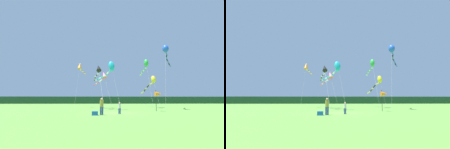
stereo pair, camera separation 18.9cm
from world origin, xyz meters
TOP-DOWN VIEW (x-y plane):
  - ground_plane at (0.00, 0.00)m, footprint 120.00×120.00m
  - distant_treeline at (0.00, 45.00)m, footprint 108.00×3.25m
  - person_adult at (-1.40, -2.91)m, footprint 0.37×0.37m
  - person_child at (0.47, -1.78)m, footprint 0.27×0.27m
  - cooler_box at (-2.03, -3.26)m, footprint 0.58×0.43m
  - banner_flag_pole at (5.96, 2.52)m, footprint 0.90×0.70m
  - kite_blue at (8.69, 6.74)m, footprint 4.06×8.12m
  - kite_black at (-2.19, 8.25)m, footprint 1.97×9.44m
  - kite_yellow at (8.01, 13.30)m, footprint 1.81×8.26m
  - kite_green at (6.55, 11.92)m, footprint 0.84×9.64m
  - kite_orange at (-5.77, 13.13)m, footprint 1.32×6.27m
  - kite_cyan at (-0.34, 6.19)m, footprint 3.93×7.98m
  - kite_rainbow at (-1.41, 12.27)m, footprint 3.58×7.84m

SIDE VIEW (x-z plane):
  - ground_plane at x=0.00m, z-range 0.00..0.00m
  - cooler_box at x=-2.03m, z-range 0.00..0.38m
  - person_child at x=0.47m, z-range 0.07..1.31m
  - person_adult at x=-1.40m, z-range 0.10..1.77m
  - distant_treeline at x=0.00m, z-range 0.00..2.51m
  - banner_flag_pole at x=5.96m, z-range 0.85..3.57m
  - kite_yellow at x=8.01m, z-range 1.93..8.01m
  - kite_rainbow at x=-1.41m, z-range 2.40..9.19m
  - kite_cyan at x=-0.34m, z-range 2.57..9.87m
  - kite_black at x=-2.19m, z-range 2.70..10.01m
  - kite_orange at x=-5.77m, z-range 3.40..12.01m
  - kite_green at x=6.55m, z-range 3.49..12.52m
  - kite_blue at x=8.69m, z-range 4.17..14.36m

